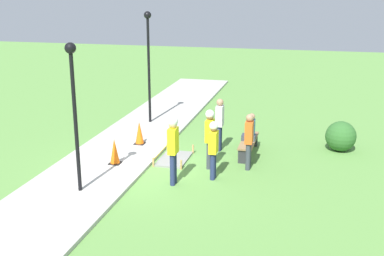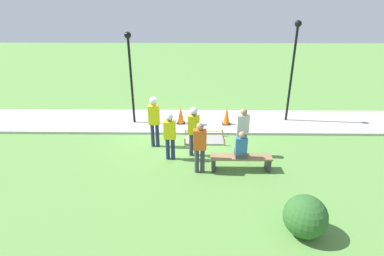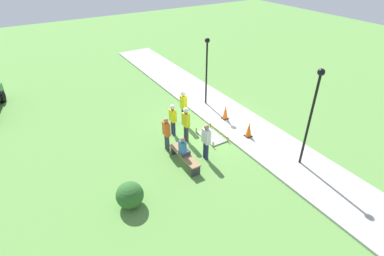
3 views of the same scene
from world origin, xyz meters
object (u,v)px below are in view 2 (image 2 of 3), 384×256
Objects in this scene: traffic_cone_far_patch at (181,115)px; lamppost_far at (294,58)px; person_seated_on_bench at (241,147)px; worker_trainee at (194,127)px; traffic_cone_near_patch at (227,116)px; worker_supervisor at (154,117)px; bystander_in_gray_shirt at (243,129)px; worker_assistant at (170,133)px; bystander_in_orange_shirt at (200,145)px; park_bench at (241,160)px; lamppost_near at (130,65)px.

lamppost_far is (-4.74, -0.49, 2.37)m from traffic_cone_far_patch.
worker_trainee is at bearing -34.48° from person_seated_on_bench.
lamppost_far reaches higher than traffic_cone_near_patch.
worker_supervisor reaches higher than traffic_cone_near_patch.
bystander_in_gray_shirt is at bearing 95.79° from traffic_cone_near_patch.
bystander_in_gray_shirt is 0.41× the size of lamppost_far.
traffic_cone_far_patch is 0.47× the size of worker_assistant.
traffic_cone_far_patch is 3.11m from worker_assistant.
person_seated_on_bench is at bearing 79.79° from bystander_in_gray_shirt.
bystander_in_orange_shirt reaches higher than traffic_cone_far_patch.
person_seated_on_bench is at bearing 91.33° from traffic_cone_near_patch.
lamppost_far reaches higher than worker_assistant.
bystander_in_gray_shirt reaches higher than traffic_cone_far_patch.
traffic_cone_near_patch is at bearing 11.42° from lamppost_far.
bystander_in_gray_shirt is (-1.68, -0.02, -0.08)m from worker_trainee.
park_bench is 1.46m from bystander_in_orange_shirt.
bystander_in_orange_shirt is at bearing 5.18° from person_seated_on_bench.
lamppost_far is at bearing -174.14° from traffic_cone_far_patch.
traffic_cone_far_patch is 0.47× the size of bystander_in_orange_shirt.
traffic_cone_far_patch is 2.91m from worker_trainee.
worker_trainee is at bearing 0.56° from bystander_in_gray_shirt.
worker_trainee is (1.52, -0.97, 0.72)m from park_bench.
lamppost_far reaches higher than person_seated_on_bench.
park_bench is at bearing 150.51° from worker_supervisor.
bystander_in_gray_shirt is (-0.15, -0.99, 0.65)m from park_bench.
worker_trainee is at bearing -160.97° from worker_assistant.
worker_supervisor reaches higher than park_bench.
worker_trainee is 1.06× the size of bystander_in_orange_shirt.
lamppost_near reaches higher than park_bench.
park_bench is at bearing 163.30° from worker_assistant.
worker_supervisor is (2.85, 2.01, 0.70)m from traffic_cone_near_patch.
bystander_in_orange_shirt is 0.40× the size of lamppost_far.
bystander_in_gray_shirt reaches higher than person_seated_on_bench.
worker_supervisor is (2.94, -1.73, 0.34)m from person_seated_on_bench.
bystander_in_orange_shirt is at bearing 7.20° from park_bench.
park_bench is at bearing -172.80° from bystander_in_orange_shirt.
lamppost_near reaches higher than bystander_in_orange_shirt.
park_bench is at bearing 81.12° from bystander_in_gray_shirt.
person_seated_on_bench is (-0.09, 3.74, 0.35)m from traffic_cone_near_patch.
worker_assistant is at bearing 120.27° from lamppost_near.
worker_trainee reaches higher than traffic_cone_near_patch.
worker_supervisor reaches higher than worker_trainee.
worker_trainee is 5.58m from lamppost_far.
worker_trainee is at bearing 38.28° from lamppost_far.
traffic_cone_far_patch is 4.35m from person_seated_on_bench.
park_bench is 0.49m from person_seated_on_bench.
bystander_in_gray_shirt is (-0.19, -1.04, 0.16)m from person_seated_on_bench.
park_bench is 2.20× the size of person_seated_on_bench.
worker_supervisor is 1.15× the size of worker_assistant.
traffic_cone_far_patch is at bearing -50.79° from bystander_in_gray_shirt.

